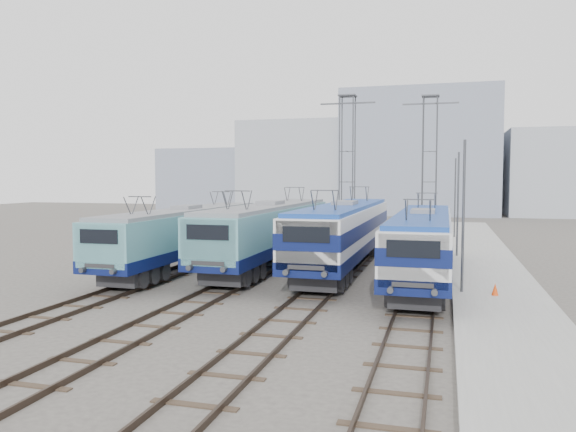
{
  "coord_description": "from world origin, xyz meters",
  "views": [
    {
      "loc": [
        7.84,
        -23.73,
        5.33
      ],
      "look_at": [
        -0.82,
        7.0,
        3.16
      ],
      "focal_mm": 35.0,
      "sensor_mm": 36.0,
      "label": 1
    }
  ],
  "objects_px": {
    "safety_cone": "(495,289)",
    "mast_mid": "(458,206)",
    "locomotive_far_left": "(185,232)",
    "locomotive_center_right": "(344,229)",
    "mast_rear": "(455,199)",
    "locomotive_far_right": "(423,239)",
    "catenary_tower_west": "(347,162)",
    "mast_front": "(463,220)",
    "catenary_tower_east": "(429,162)",
    "locomotive_center_left": "(269,229)"
  },
  "relations": [
    {
      "from": "locomotive_far_left",
      "to": "mast_mid",
      "type": "xyz_separation_m",
      "value": [
        15.35,
        8.04,
        1.34
      ]
    },
    {
      "from": "locomotive_center_right",
      "to": "catenary_tower_west",
      "type": "xyz_separation_m",
      "value": [
        -2.25,
        13.94,
        4.27
      ]
    },
    {
      "from": "locomotive_far_left",
      "to": "mast_rear",
      "type": "height_order",
      "value": "mast_rear"
    },
    {
      "from": "locomotive_center_right",
      "to": "safety_cone",
      "type": "distance_m",
      "value": 10.23
    },
    {
      "from": "locomotive_far_right",
      "to": "catenary_tower_east",
      "type": "xyz_separation_m",
      "value": [
        -0.25,
        18.76,
        4.41
      ]
    },
    {
      "from": "mast_mid",
      "to": "safety_cone",
      "type": "distance_m",
      "value": 12.83
    },
    {
      "from": "locomotive_far_left",
      "to": "catenary_tower_east",
      "type": "height_order",
      "value": "catenary_tower_east"
    },
    {
      "from": "catenary_tower_west",
      "to": "mast_rear",
      "type": "distance_m",
      "value": 9.99
    },
    {
      "from": "locomotive_center_left",
      "to": "catenary_tower_west",
      "type": "xyz_separation_m",
      "value": [
        2.25,
        14.02,
        4.35
      ]
    },
    {
      "from": "mast_front",
      "to": "locomotive_center_right",
      "type": "bearing_deg",
      "value": 136.35
    },
    {
      "from": "mast_front",
      "to": "mast_rear",
      "type": "relative_size",
      "value": 1.0
    },
    {
      "from": "locomotive_far_left",
      "to": "mast_rear",
      "type": "distance_m",
      "value": 25.28
    },
    {
      "from": "catenary_tower_east",
      "to": "mast_front",
      "type": "height_order",
      "value": "catenary_tower_east"
    },
    {
      "from": "catenary_tower_west",
      "to": "mast_front",
      "type": "relative_size",
      "value": 1.71
    },
    {
      "from": "locomotive_far_right",
      "to": "safety_cone",
      "type": "relative_size",
      "value": 33.66
    },
    {
      "from": "locomotive_far_right",
      "to": "mast_rear",
      "type": "bearing_deg",
      "value": 84.91
    },
    {
      "from": "locomotive_center_right",
      "to": "mast_mid",
      "type": "bearing_deg",
      "value": 43.1
    },
    {
      "from": "mast_mid",
      "to": "mast_rear",
      "type": "distance_m",
      "value": 12.0
    },
    {
      "from": "locomotive_far_left",
      "to": "safety_cone",
      "type": "bearing_deg",
      "value": -14.68
    },
    {
      "from": "locomotive_center_right",
      "to": "catenary_tower_east",
      "type": "height_order",
      "value": "catenary_tower_east"
    },
    {
      "from": "locomotive_far_left",
      "to": "locomotive_far_right",
      "type": "bearing_deg",
      "value": -3.07
    },
    {
      "from": "locomotive_center_right",
      "to": "mast_rear",
      "type": "xyz_separation_m",
      "value": [
        6.35,
        17.94,
        1.12
      ]
    },
    {
      "from": "catenary_tower_east",
      "to": "mast_mid",
      "type": "bearing_deg",
      "value": -78.14
    },
    {
      "from": "catenary_tower_west",
      "to": "mast_mid",
      "type": "bearing_deg",
      "value": -42.93
    },
    {
      "from": "locomotive_center_left",
      "to": "mast_rear",
      "type": "distance_m",
      "value": 21.07
    },
    {
      "from": "locomotive_center_left",
      "to": "locomotive_far_right",
      "type": "relative_size",
      "value": 1.06
    },
    {
      "from": "mast_mid",
      "to": "locomotive_center_right",
      "type": "bearing_deg",
      "value": -136.9
    },
    {
      "from": "catenary_tower_west",
      "to": "safety_cone",
      "type": "height_order",
      "value": "catenary_tower_west"
    },
    {
      "from": "catenary_tower_east",
      "to": "mast_mid",
      "type": "height_order",
      "value": "catenary_tower_east"
    },
    {
      "from": "locomotive_far_left",
      "to": "locomotive_center_right",
      "type": "relative_size",
      "value": 0.93
    },
    {
      "from": "locomotive_center_right",
      "to": "locomotive_far_right",
      "type": "bearing_deg",
      "value": -32.09
    },
    {
      "from": "catenary_tower_west",
      "to": "safety_cone",
      "type": "relative_size",
      "value": 23.18
    },
    {
      "from": "mast_front",
      "to": "safety_cone",
      "type": "height_order",
      "value": "mast_front"
    },
    {
      "from": "locomotive_far_left",
      "to": "mast_mid",
      "type": "distance_m",
      "value": 17.38
    },
    {
      "from": "safety_cone",
      "to": "mast_mid",
      "type": "bearing_deg",
      "value": 96.23
    },
    {
      "from": "locomotive_far_left",
      "to": "mast_rear",
      "type": "xyz_separation_m",
      "value": [
        15.35,
        20.04,
        1.34
      ]
    },
    {
      "from": "locomotive_far_left",
      "to": "locomotive_far_right",
      "type": "xyz_separation_m",
      "value": [
        13.5,
        -0.72,
        0.07
      ]
    },
    {
      "from": "locomotive_far_left",
      "to": "mast_mid",
      "type": "bearing_deg",
      "value": 27.65
    },
    {
      "from": "catenary_tower_west",
      "to": "mast_front",
      "type": "bearing_deg",
      "value": -66.73
    },
    {
      "from": "locomotive_far_left",
      "to": "locomotive_center_right",
      "type": "height_order",
      "value": "locomotive_center_right"
    },
    {
      "from": "locomotive_center_right",
      "to": "mast_rear",
      "type": "distance_m",
      "value": 19.07
    },
    {
      "from": "mast_mid",
      "to": "locomotive_far_right",
      "type": "bearing_deg",
      "value": -101.92
    },
    {
      "from": "locomotive_far_right",
      "to": "mast_mid",
      "type": "height_order",
      "value": "mast_mid"
    },
    {
      "from": "safety_cone",
      "to": "mast_rear",
      "type": "bearing_deg",
      "value": 93.18
    },
    {
      "from": "locomotive_center_left",
      "to": "catenary_tower_east",
      "type": "relative_size",
      "value": 1.53
    },
    {
      "from": "catenary_tower_east",
      "to": "locomotive_far_right",
      "type": "bearing_deg",
      "value": -89.24
    },
    {
      "from": "catenary_tower_east",
      "to": "locomotive_far_left",
      "type": "bearing_deg",
      "value": -126.3
    },
    {
      "from": "mast_front",
      "to": "mast_mid",
      "type": "relative_size",
      "value": 1.0
    },
    {
      "from": "locomotive_center_left",
      "to": "locomotive_center_right",
      "type": "xyz_separation_m",
      "value": [
        4.5,
        0.08,
        0.08
      ]
    },
    {
      "from": "locomotive_far_left",
      "to": "safety_cone",
      "type": "height_order",
      "value": "locomotive_far_left"
    }
  ]
}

